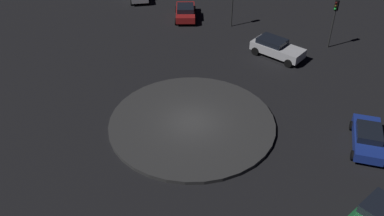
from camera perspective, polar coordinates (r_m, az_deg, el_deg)
name	(u,v)px	position (r m, az deg, el deg)	size (l,w,h in m)	color
ground_plane	(192,124)	(29.10, 0.00, -2.21)	(118.45, 118.45, 0.00)	black
roundabout_island	(192,123)	(29.02, 0.00, -2.01)	(11.38, 11.38, 0.25)	#383838
car_red	(185,12)	(43.78, -0.89, 12.85)	(4.39, 2.50, 1.40)	red
car_white	(277,48)	(37.37, 11.31, 7.95)	(4.58, 4.43, 1.52)	white
car_blue	(368,137)	(29.14, 22.59, -3.69)	(4.58, 3.23, 1.35)	#1E38A5
traffic_light_southeast	(335,15)	(39.11, 18.64, 11.82)	(0.37, 0.39, 4.41)	#2D2D2D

